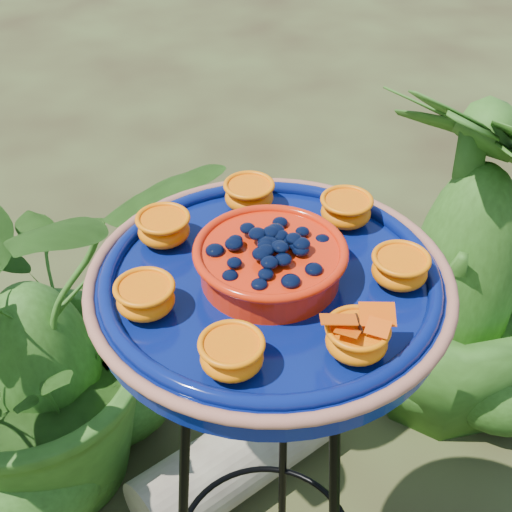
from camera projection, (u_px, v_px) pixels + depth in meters
The scene contains 5 objects.
tripod_stand at pixel (267, 464), 1.25m from camera, with size 0.46×0.46×0.96m.
feeder_dish at pixel (270, 279), 0.98m from camera, with size 0.64×0.64×0.12m.
driftwood_log at pixel (241, 456), 1.84m from camera, with size 0.19×0.19×0.58m, color tan.
shrub_back_left at pixel (31, 330), 1.66m from camera, with size 0.87×0.75×0.96m, color #254913.
shrub_back_right at pixel (466, 260), 1.85m from camera, with size 0.55×0.55×0.99m, color #254913.
Camera 1 is at (-0.12, -0.74, 1.64)m, focal length 50.00 mm.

